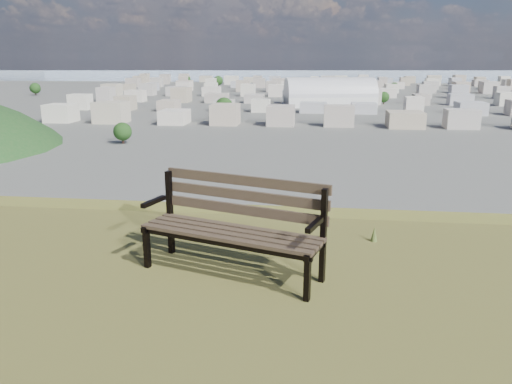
# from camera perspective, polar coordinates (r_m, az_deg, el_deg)

# --- Properties ---
(park_bench) EXTENTS (1.86, 1.09, 0.93)m
(park_bench) POSITION_cam_1_polar(r_m,az_deg,el_deg) (4.86, -2.36, -3.29)
(park_bench) COLOR #493C2A
(park_bench) RESTS_ON hilltop_mesa
(grass_tufts) EXTENTS (12.49, 7.38, 0.28)m
(grass_tufts) POSITION_cam_1_polar(r_m,az_deg,el_deg) (3.43, -17.04, -20.23)
(grass_tufts) COLOR brown
(grass_tufts) RESTS_ON hilltop_mesa
(arena) EXTENTS (52.93, 31.34, 20.92)m
(arena) POSITION_cam_1_polar(r_m,az_deg,el_deg) (288.20, 8.40, 10.67)
(arena) COLOR silver
(arena) RESTS_ON ground
(city_blocks) EXTENTS (395.00, 361.00, 7.00)m
(city_blocks) POSITION_cam_1_polar(r_m,az_deg,el_deg) (397.49, 6.88, 11.72)
(city_blocks) COLOR beige
(city_blocks) RESTS_ON ground
(city_trees) EXTENTS (406.52, 387.20, 9.98)m
(city_trees) POSITION_cam_1_polar(r_m,az_deg,el_deg) (323.34, 2.03, 11.28)
(city_trees) COLOR #311F18
(city_trees) RESTS_ON ground
(bay_water) EXTENTS (2400.00, 700.00, 0.12)m
(bay_water) POSITION_cam_1_polar(r_m,az_deg,el_deg) (902.75, 7.07, 13.40)
(bay_water) COLOR #91A9B8
(bay_water) RESTS_ON ground
(far_hills) EXTENTS (2050.00, 340.00, 60.00)m
(far_hills) POSITION_cam_1_polar(r_m,az_deg,el_deg) (1406.67, 4.60, 15.12)
(far_hills) COLOR #93A1B7
(far_hills) RESTS_ON ground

